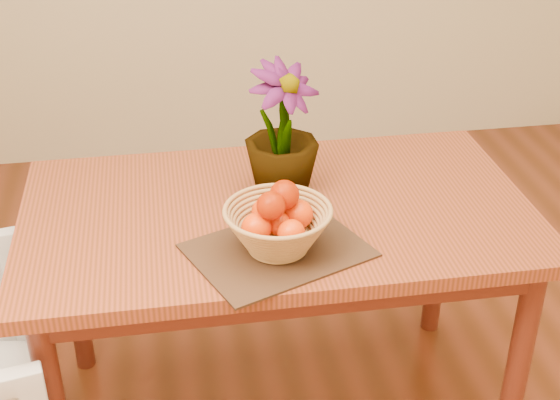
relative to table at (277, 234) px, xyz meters
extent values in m
cube|color=maroon|center=(0.00, 0.00, 0.07)|extent=(1.40, 0.80, 0.04)
cube|color=#4F1E12|center=(0.00, 0.00, 0.01)|extent=(1.28, 0.68, 0.08)
cylinder|color=#4F1E12|center=(0.62, -0.32, -0.31)|extent=(0.06, 0.06, 0.71)
cylinder|color=#4F1E12|center=(-0.62, 0.32, -0.31)|extent=(0.06, 0.06, 0.71)
cylinder|color=#4F1E12|center=(0.62, 0.32, -0.31)|extent=(0.06, 0.06, 0.71)
cube|color=#3C2615|center=(-0.03, -0.22, 0.09)|extent=(0.50, 0.45, 0.01)
cylinder|color=#A57445|center=(-0.03, -0.22, 0.10)|extent=(0.14, 0.14, 0.01)
sphere|color=#E94D03|center=(-0.03, -0.22, 0.17)|extent=(0.06, 0.06, 0.06)
sphere|color=#E94D03|center=(0.02, -0.19, 0.18)|extent=(0.07, 0.07, 0.07)
sphere|color=#E94D03|center=(-0.06, -0.16, 0.17)|extent=(0.07, 0.07, 0.07)
sphere|color=#E94D03|center=(-0.09, -0.24, 0.18)|extent=(0.07, 0.07, 0.07)
sphere|color=#E94D03|center=(-0.01, -0.27, 0.17)|extent=(0.07, 0.07, 0.07)
sphere|color=#E94D03|center=(-0.01, -0.20, 0.24)|extent=(0.07, 0.07, 0.07)
sphere|color=#E94D03|center=(-0.05, -0.24, 0.23)|extent=(0.07, 0.07, 0.07)
sphere|color=#E94D03|center=(-0.01, -0.20, 0.24)|extent=(0.07, 0.07, 0.07)
sphere|color=#E94D03|center=(-0.05, -0.24, 0.23)|extent=(0.07, 0.07, 0.07)
imported|color=#174714|center=(0.03, 0.10, 0.27)|extent=(0.29, 0.29, 0.37)
camera|label=1|loc=(-0.30, -1.83, 1.16)|focal=50.00mm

